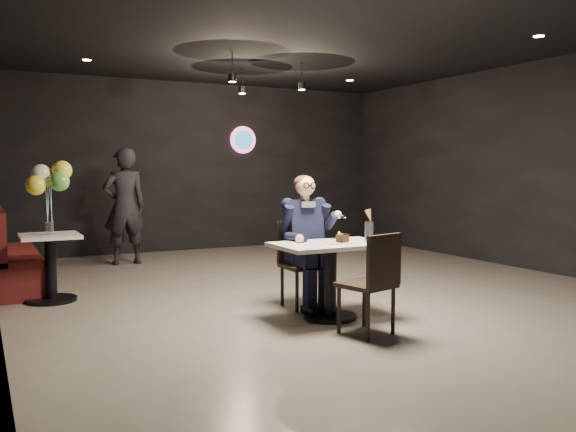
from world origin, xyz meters
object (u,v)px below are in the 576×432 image
sundae_glass (369,232)px  balloon_vase (50,228)px  side_table (51,267)px  passerby (125,206)px  booth_bench (16,248)px  chair_near (366,283)px  main_table (330,281)px  chair_far (304,264)px  seated_man (304,240)px

sundae_glass → balloon_vase: (-2.76, 2.14, -0.03)m
side_table → balloon_vase: size_ratio=5.64×
sundae_glass → passerby: passerby is taller
booth_bench → side_table: booth_bench is taller
sundae_glass → booth_bench: booth_bench is taller
sundae_glass → balloon_vase: bearing=142.2°
chair_near → main_table: bearing=75.5°
chair_far → seated_man: seated_man is taller
side_table → chair_far: bearing=-32.8°
passerby → seated_man: bearing=104.5°
main_table → chair_near: bearing=-90.0°
side_table → sundae_glass: bearing=-37.8°
side_table → seated_man: bearing=-32.8°
seated_man → booth_bench: size_ratio=0.73×
chair_near → passerby: 5.11m
sundae_glass → balloon_vase: sundae_glass is taller
chair_far → passerby: passerby is taller
side_table → balloon_vase: bearing=0.0°
chair_near → booth_bench: size_ratio=0.47×
passerby → balloon_vase: bearing=59.3°
chair_near → passerby: passerby is taller
main_table → booth_bench: bearing=130.9°
seated_man → sundae_glass: bearing=-57.2°
seated_man → balloon_vase: bearing=147.2°
main_table → side_table: size_ratio=1.42×
chair_near → balloon_vase: size_ratio=6.69×
booth_bench → chair_near: bearing=-54.2°
chair_far → side_table: chair_far is taller
chair_near → passerby: bearing=87.4°
seated_man → side_table: bearing=147.2°
sundae_glass → side_table: 3.53m
main_table → chair_near: 0.62m
seated_man → sundae_glass: 0.75m
chair_near → side_table: size_ratio=1.19×
side_table → main_table: bearing=-41.3°
seated_man → passerby: passerby is taller
booth_bench → balloon_vase: 1.09m
chair_near → side_table: (-2.36, 2.69, -0.07)m
chair_near → sundae_glass: (0.40, 0.54, 0.39)m
chair_far → side_table: 2.81m
main_table → balloon_vase: balloon_vase is taller
chair_far → booth_bench: (-2.66, 2.52, 0.03)m
chair_far → chair_near: bearing=-90.0°
sundae_glass → passerby: size_ratio=0.11×
chair_far → balloon_vase: size_ratio=6.69×
seated_man → balloon_vase: 2.81m
main_table → sundae_glass: bearing=-10.2°
chair_near → sundae_glass: sundae_glass is taller
balloon_vase → booth_bench: bearing=106.7°
sundae_glass → side_table: size_ratio=0.25×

